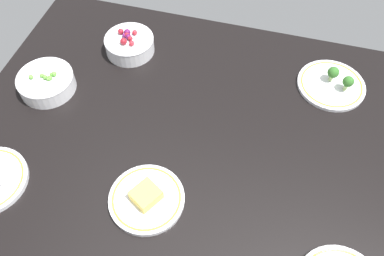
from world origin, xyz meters
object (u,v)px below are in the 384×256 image
(bowl_peas, at_px, (46,82))
(plate_broccoli, at_px, (332,84))
(bowl_berries, at_px, (130,44))
(plate_cheese, at_px, (147,198))

(bowl_peas, bearing_deg, plate_broccoli, 15.94)
(bowl_berries, xyz_separation_m, plate_broccoli, (0.64, 0.02, -0.02))
(plate_cheese, bearing_deg, plate_broccoli, 50.47)
(plate_cheese, bearing_deg, bowl_peas, 146.49)
(plate_cheese, bearing_deg, bowl_berries, 114.87)
(bowl_berries, relative_size, plate_broccoli, 0.78)
(bowl_berries, height_order, plate_broccoli, bowl_berries)
(bowl_peas, xyz_separation_m, plate_broccoli, (0.82, 0.23, -0.02))
(bowl_berries, xyz_separation_m, plate_cheese, (0.22, -0.48, -0.02))
(bowl_peas, bearing_deg, plate_cheese, -33.51)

